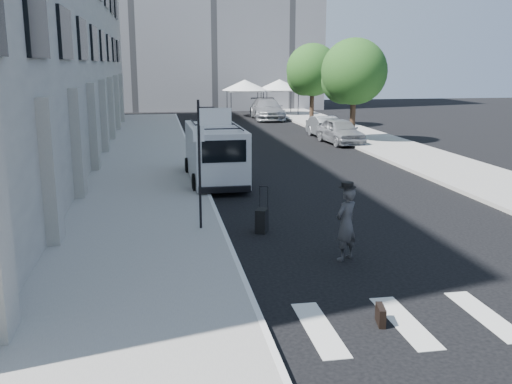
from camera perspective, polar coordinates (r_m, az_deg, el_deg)
name	(u,v)px	position (r m, az deg, el deg)	size (l,w,h in m)	color
ground	(325,267)	(13.32, 6.90, -7.47)	(120.00, 120.00, 0.00)	black
sidewalk_left	(147,158)	(28.32, -10.89, 3.35)	(4.50, 48.00, 0.15)	gray
sidewalk_right	(374,141)	(34.68, 11.74, 5.01)	(4.00, 56.00, 0.15)	gray
sign_pole	(208,137)	(15.34, -4.85, 5.47)	(1.03, 0.07, 3.50)	black
tree_near	(352,74)	(34.01, 9.54, 11.54)	(3.80, 3.83, 6.03)	black
tree_far	(311,72)	(42.61, 5.48, 11.86)	(3.80, 3.83, 6.03)	black
tent_left	(245,85)	(50.58, -1.13, 10.62)	(4.00, 4.00, 3.20)	black
tent_right	(279,85)	(51.65, 2.36, 10.65)	(4.00, 4.00, 3.20)	black
businessman	(346,224)	(13.62, 8.99, -3.17)	(0.64, 0.42, 1.77)	#38383A
briefcase	(381,315)	(10.69, 12.35, -11.94)	(0.12, 0.44, 0.34)	black
suitcase	(262,220)	(15.79, 0.59, -2.85)	(0.45, 0.53, 1.27)	black
cargo_van	(215,153)	(22.44, -4.17, 3.91)	(2.18, 5.90, 2.21)	silver
parked_car_a	(340,131)	(33.66, 8.41, 6.05)	(1.75, 4.36, 1.49)	gray
parked_car_b	(326,127)	(36.34, 7.02, 6.45)	(1.40, 4.02, 1.33)	#5B5F63
parked_car_c	(267,109)	(47.88, 1.12, 8.28)	(2.41, 5.93, 1.72)	gray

